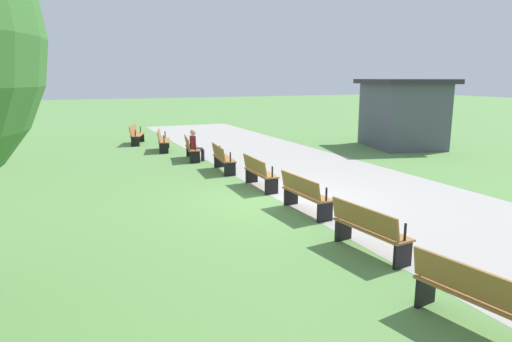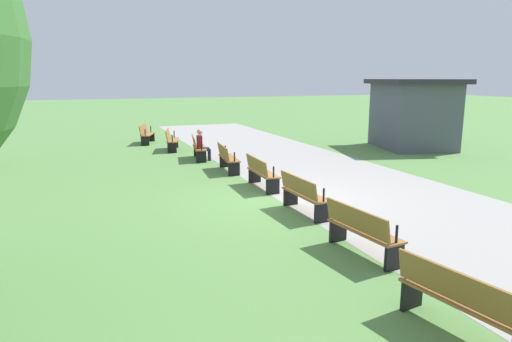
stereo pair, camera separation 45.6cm
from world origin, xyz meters
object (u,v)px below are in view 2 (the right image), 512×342
bench_0 (146,134)px  bench_3 (227,158)px  bench_1 (171,140)px  bench_2 (198,147)px  person_seated (202,144)px  bench_7 (459,300)px  bench_5 (303,194)px  kiosk (413,113)px  bench_4 (261,172)px  bench_6 (362,230)px

bench_0 → bench_3: size_ratio=1.02×
bench_1 → bench_2: size_ratio=1.01×
bench_2 → person_seated: (0.32, 0.09, 0.17)m
bench_0 → bench_7: 18.06m
bench_5 → person_seated: 7.48m
bench_0 → bench_7: same height
bench_2 → kiosk: kiosk is taller
bench_4 → person_seated: 4.88m
bench_7 → kiosk: kiosk is taller
bench_3 → bench_7: (10.38, -0.36, 0.00)m
bench_0 → bench_7: (18.01, 1.26, 0.00)m
bench_7 → person_seated: size_ratio=1.38×
bench_3 → bench_7: 10.39m
bench_4 → person_seated: person_seated is taller
bench_1 → bench_6: size_ratio=1.02×
bench_7 → kiosk: 15.68m
bench_2 → bench_4: same height
bench_6 → person_seated: (-10.06, -0.27, 0.17)m
bench_7 → person_seated: 12.64m
bench_7 → bench_5: bearing=164.0°
bench_1 → bench_3: same height
person_seated → kiosk: kiosk is taller
bench_3 → person_seated: person_seated is taller
bench_6 → bench_2: bearing=176.0°
bench_1 → person_seated: person_seated is taller
bench_4 → bench_7: same height
bench_7 → bench_2: bearing=170.0°
person_seated → bench_7: bearing=9.6°
bench_2 → bench_6: size_ratio=1.01×
bench_0 → kiosk: bearing=80.5°
bench_4 → kiosk: (-4.59, 9.04, 1.07)m
bench_1 → bench_2: (2.55, 0.54, 0.00)m
bench_6 → bench_1: bearing=178.0°
bench_4 → kiosk: bearing=118.9°
bench_1 → bench_7: same height
bench_4 → bench_5: (2.60, 0.00, 0.00)m
bench_3 → person_seated: (-2.26, -0.27, 0.17)m
bench_2 → bench_0: bearing=-156.0°
bench_2 → bench_4: bearing=16.0°
bench_3 → bench_7: same height
bench_5 → bench_7: same height
bench_6 → kiosk: bearing=130.7°
bench_3 → bench_4: 2.60m
bench_1 → bench_7: size_ratio=1.01×
bench_1 → bench_5: size_ratio=1.03×
bench_4 → bench_5: same height
bench_2 → bench_4: size_ratio=1.03×
bench_2 → bench_7: (12.96, 0.00, 0.00)m
bench_2 → person_seated: 0.37m
person_seated → bench_1: bearing=-157.7°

